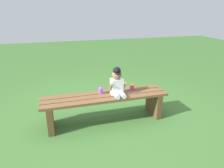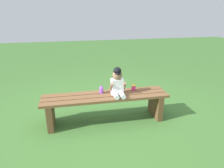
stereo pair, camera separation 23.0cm
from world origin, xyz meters
TOP-DOWN VIEW (x-y plane):
  - ground_plane at (0.00, 0.00)m, footprint 16.00×16.00m
  - park_bench at (0.00, 0.00)m, footprint 1.80×0.40m
  - child_figure at (0.17, -0.02)m, footprint 0.23×0.27m
  - sippy_cup_left at (-0.05, 0.08)m, footprint 0.06×0.06m
  - sippy_cup_right at (0.44, 0.08)m, footprint 0.06×0.06m

SIDE VIEW (x-z plane):
  - ground_plane at x=0.00m, z-range 0.00..0.00m
  - park_bench at x=0.00m, z-range 0.09..0.50m
  - sippy_cup_left at x=-0.05m, z-range 0.41..0.54m
  - sippy_cup_right at x=0.44m, z-range 0.41..0.54m
  - child_figure at x=0.17m, z-range 0.39..0.80m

